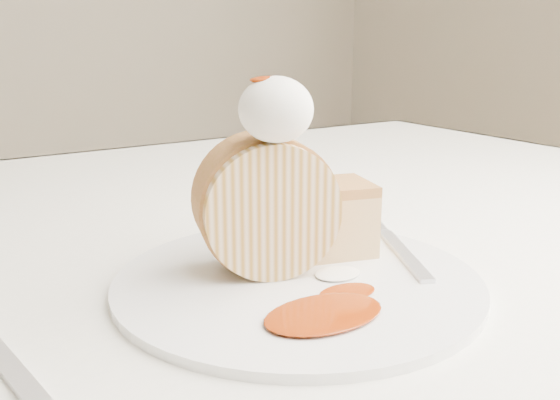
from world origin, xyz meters
TOP-DOWN VIEW (x-y plane):
  - table at (0.00, 0.20)m, footprint 1.40×0.90m
  - plate at (-0.03, -0.02)m, footprint 0.35×0.35m
  - roulade_slice at (-0.04, 0.01)m, footprint 0.12×0.09m
  - cake_chunk at (0.03, 0.02)m, footprint 0.08×0.07m
  - whipped_cream at (-0.04, -0.01)m, footprint 0.06×0.06m
  - caramel_drizzle at (-0.05, -0.00)m, footprint 0.03×0.02m
  - caramel_pool at (-0.05, -0.08)m, footprint 0.10×0.08m
  - fork at (0.08, -0.03)m, footprint 0.10×0.16m
  - spoon at (-0.24, -0.04)m, footprint 0.05×0.17m

SIDE VIEW (x-z plane):
  - table at x=0.00m, z-range 0.29..1.04m
  - spoon at x=-0.24m, z-range 0.75..0.75m
  - plate at x=-0.03m, z-range 0.75..0.76m
  - fork at x=0.08m, z-range 0.76..0.76m
  - caramel_pool at x=-0.05m, z-range 0.76..0.76m
  - cake_chunk at x=0.03m, z-range 0.76..0.81m
  - roulade_slice at x=-0.04m, z-range 0.76..0.86m
  - whipped_cream at x=-0.04m, z-range 0.86..0.91m
  - caramel_drizzle at x=-0.05m, z-range 0.91..0.92m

